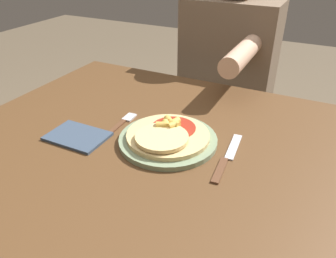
{
  "coord_description": "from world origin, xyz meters",
  "views": [
    {
      "loc": [
        0.35,
        -0.61,
        1.21
      ],
      "look_at": [
        0.03,
        0.05,
        0.78
      ],
      "focal_mm": 35.0,
      "sensor_mm": 36.0,
      "label": 1
    }
  ],
  "objects_px": {
    "dining_table": "(152,180)",
    "pizza": "(167,135)",
    "fork": "(120,125)",
    "person_diner": "(227,75)",
    "plate": "(168,140)",
    "knife": "(227,158)"
  },
  "relations": [
    {
      "from": "pizza",
      "to": "person_diner",
      "type": "height_order",
      "value": "person_diner"
    },
    {
      "from": "pizza",
      "to": "fork",
      "type": "bearing_deg",
      "value": 173.2
    },
    {
      "from": "plate",
      "to": "knife",
      "type": "distance_m",
      "value": 0.16
    },
    {
      "from": "plate",
      "to": "fork",
      "type": "xyz_separation_m",
      "value": [
        -0.16,
        0.02,
        -0.0
      ]
    },
    {
      "from": "pizza",
      "to": "plate",
      "type": "bearing_deg",
      "value": 79.69
    },
    {
      "from": "dining_table",
      "to": "fork",
      "type": "height_order",
      "value": "fork"
    },
    {
      "from": "plate",
      "to": "fork",
      "type": "distance_m",
      "value": 0.16
    },
    {
      "from": "dining_table",
      "to": "fork",
      "type": "xyz_separation_m",
      "value": [
        -0.14,
        0.06,
        0.11
      ]
    },
    {
      "from": "person_diner",
      "to": "knife",
      "type": "bearing_deg",
      "value": -72.84
    },
    {
      "from": "dining_table",
      "to": "pizza",
      "type": "xyz_separation_m",
      "value": [
        0.03,
        0.04,
        0.13
      ]
    },
    {
      "from": "plate",
      "to": "knife",
      "type": "height_order",
      "value": "plate"
    },
    {
      "from": "plate",
      "to": "pizza",
      "type": "bearing_deg",
      "value": -100.31
    },
    {
      "from": "fork",
      "to": "person_diner",
      "type": "bearing_deg",
      "value": 80.37
    },
    {
      "from": "person_diner",
      "to": "dining_table",
      "type": "bearing_deg",
      "value": -88.21
    },
    {
      "from": "fork",
      "to": "knife",
      "type": "relative_size",
      "value": 0.79
    },
    {
      "from": "pizza",
      "to": "dining_table",
      "type": "bearing_deg",
      "value": -121.18
    },
    {
      "from": "knife",
      "to": "pizza",
      "type": "bearing_deg",
      "value": -179.36
    },
    {
      "from": "dining_table",
      "to": "knife",
      "type": "bearing_deg",
      "value": 13.2
    },
    {
      "from": "dining_table",
      "to": "pizza",
      "type": "distance_m",
      "value": 0.14
    },
    {
      "from": "dining_table",
      "to": "plate",
      "type": "bearing_deg",
      "value": 60.24
    },
    {
      "from": "person_diner",
      "to": "pizza",
      "type": "bearing_deg",
      "value": -85.97
    },
    {
      "from": "person_diner",
      "to": "plate",
      "type": "bearing_deg",
      "value": -85.89
    }
  ]
}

